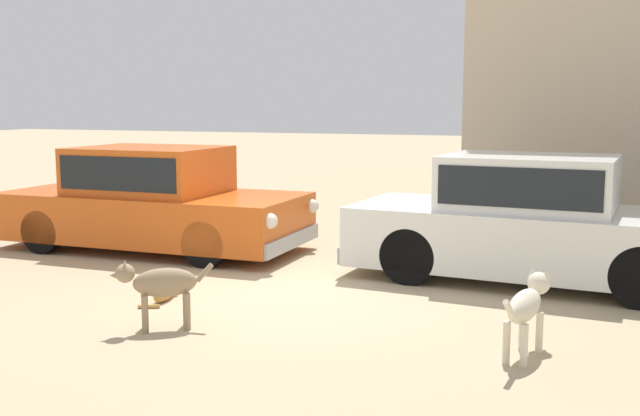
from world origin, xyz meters
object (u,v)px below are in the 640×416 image
stray_dog_tan (527,304)px  stray_cat (165,293)px  parked_sedan_nearest (152,199)px  stray_dog_spotted (159,284)px  parked_sedan_second (530,220)px

stray_dog_tan → stray_cat: size_ratio=1.57×
parked_sedan_nearest → stray_dog_tan: size_ratio=4.30×
stray_dog_spotted → stray_cat: stray_dog_spotted is taller
parked_sedan_nearest → stray_cat: parked_sedan_nearest is taller
parked_sedan_second → stray_dog_spotted: parked_sedan_second is taller
parked_sedan_nearest → stray_cat: 2.98m
stray_dog_spotted → stray_dog_tan: stray_dog_tan is taller
stray_dog_tan → stray_dog_spotted: bearing=109.8°
stray_dog_spotted → parked_sedan_nearest: bearing=-90.9°
stray_cat → stray_dog_tan: bearing=-102.9°
stray_dog_spotted → stray_dog_tan: (3.21, 0.47, 0.01)m
stray_cat → stray_dog_spotted: bearing=-156.2°
stray_dog_tan → stray_cat: 3.78m
stray_dog_spotted → stray_dog_tan: bearing=153.2°
parked_sedan_second → stray_cat: (-3.49, -2.30, -0.64)m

